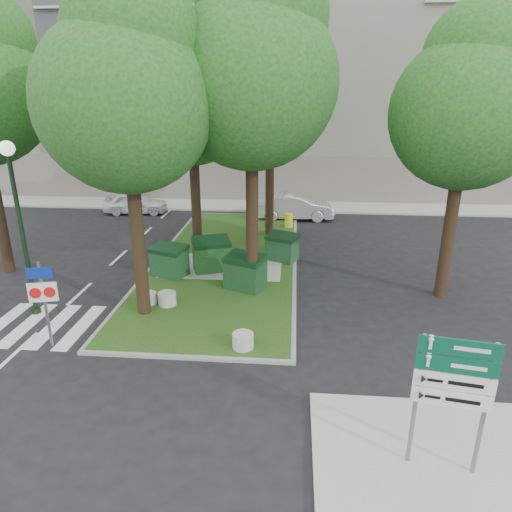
# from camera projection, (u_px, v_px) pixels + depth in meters

# --- Properties ---
(ground) EXTENTS (120.00, 120.00, 0.00)m
(ground) POSITION_uv_depth(u_px,v_px,m) (169.00, 357.00, 13.08)
(ground) COLOR black
(ground) RESTS_ON ground
(median_island) EXTENTS (6.00, 16.00, 0.12)m
(median_island) POSITION_uv_depth(u_px,v_px,m) (226.00, 260.00, 20.53)
(median_island) COLOR #1B4112
(median_island) RESTS_ON ground
(median_kerb) EXTENTS (6.30, 16.30, 0.10)m
(median_kerb) POSITION_uv_depth(u_px,v_px,m) (226.00, 260.00, 20.53)
(median_kerb) COLOR gray
(median_kerb) RESTS_ON ground
(sidewalk_corner) EXTENTS (5.00, 4.00, 0.12)m
(sidewalk_corner) POSITION_uv_depth(u_px,v_px,m) (436.00, 463.00, 9.26)
(sidewalk_corner) COLOR #999993
(sidewalk_corner) RESTS_ON ground
(building_sidewalk) EXTENTS (42.00, 3.00, 0.12)m
(building_sidewalk) POSITION_uv_depth(u_px,v_px,m) (242.00, 205.00, 30.42)
(building_sidewalk) COLOR #999993
(building_sidewalk) RESTS_ON ground
(zebra_crossing) EXTENTS (5.00, 3.00, 0.01)m
(zebra_crossing) POSITION_uv_depth(u_px,v_px,m) (68.00, 326.00, 14.79)
(zebra_crossing) COLOR silver
(zebra_crossing) RESTS_ON ground
(apartment_building) EXTENTS (41.00, 12.00, 16.00)m
(apartment_building) POSITION_uv_depth(u_px,v_px,m) (252.00, 81.00, 34.77)
(apartment_building) COLOR tan
(apartment_building) RESTS_ON ground
(tree_median_near_left) EXTENTS (5.20, 5.20, 10.53)m
(tree_median_near_left) POSITION_uv_depth(u_px,v_px,m) (128.00, 86.00, 13.13)
(tree_median_near_left) COLOR black
(tree_median_near_left) RESTS_ON ground
(tree_median_near_right) EXTENTS (5.60, 5.60, 11.46)m
(tree_median_near_right) POSITION_uv_depth(u_px,v_px,m) (255.00, 65.00, 14.50)
(tree_median_near_right) COLOR black
(tree_median_near_right) RESTS_ON ground
(tree_median_mid) EXTENTS (4.80, 4.80, 9.99)m
(tree_median_mid) POSITION_uv_depth(u_px,v_px,m) (193.00, 97.00, 19.30)
(tree_median_mid) COLOR black
(tree_median_mid) RESTS_ON ground
(tree_median_far) EXTENTS (5.80, 5.80, 11.93)m
(tree_median_far) POSITION_uv_depth(u_px,v_px,m) (273.00, 66.00, 21.40)
(tree_median_far) COLOR black
(tree_median_far) RESTS_ON ground
(tree_street_right) EXTENTS (5.00, 5.00, 10.06)m
(tree_street_right) POSITION_uv_depth(u_px,v_px,m) (471.00, 98.00, 14.75)
(tree_street_right) COLOR black
(tree_street_right) RESTS_ON ground
(dumpster_a) EXTENTS (1.65, 1.40, 1.29)m
(dumpster_a) POSITION_uv_depth(u_px,v_px,m) (169.00, 261.00, 18.43)
(dumpster_a) COLOR #0F3919
(dumpster_a) RESTS_ON median_island
(dumpster_b) EXTENTS (1.78, 1.51, 1.41)m
(dumpster_b) POSITION_uv_depth(u_px,v_px,m) (211.00, 255.00, 18.96)
(dumpster_b) COLOR #124014
(dumpster_b) RESTS_ON median_island
(dumpster_c) EXTENTS (1.74, 1.51, 1.35)m
(dumpster_c) POSITION_uv_depth(u_px,v_px,m) (245.00, 272.00, 17.21)
(dumpster_c) COLOR black
(dumpster_c) RESTS_ON median_island
(dumpster_d) EXTENTS (1.58, 1.39, 1.22)m
(dumpster_d) POSITION_uv_depth(u_px,v_px,m) (282.00, 247.00, 20.14)
(dumpster_d) COLOR #123D1C
(dumpster_d) RESTS_ON median_island
(bollard_left) EXTENTS (0.55, 0.55, 0.40)m
(bollard_left) POSITION_uv_depth(u_px,v_px,m) (149.00, 298.00, 16.07)
(bollard_left) COLOR #B0B0AA
(bollard_left) RESTS_ON median_island
(bollard_right) EXTENTS (0.62, 0.62, 0.45)m
(bollard_right) POSITION_uv_depth(u_px,v_px,m) (243.00, 341.00, 13.27)
(bollard_right) COLOR #ADAEA8
(bollard_right) RESTS_ON median_island
(bollard_mid) EXTENTS (0.63, 0.63, 0.45)m
(bollard_mid) POSITION_uv_depth(u_px,v_px,m) (167.00, 299.00, 15.97)
(bollard_mid) COLOR #A6A6A1
(bollard_mid) RESTS_ON median_island
(litter_bin) EXTENTS (0.44, 0.44, 0.76)m
(litter_bin) POSITION_uv_depth(u_px,v_px,m) (289.00, 221.00, 25.14)
(litter_bin) COLOR yellow
(litter_bin) RESTS_ON median_island
(street_lamp) EXTENTS (0.46, 0.46, 5.79)m
(street_lamp) POSITION_uv_depth(u_px,v_px,m) (18.00, 210.00, 14.47)
(street_lamp) COLOR black
(street_lamp) RESTS_ON ground
(traffic_sign_pole) EXTENTS (0.79, 0.24, 2.68)m
(traffic_sign_pole) POSITION_uv_depth(u_px,v_px,m) (43.00, 293.00, 13.07)
(traffic_sign_pole) COLOR slate
(traffic_sign_pole) RESTS_ON ground
(directional_sign) EXTENTS (1.43, 0.31, 2.88)m
(directional_sign) POSITION_uv_depth(u_px,v_px,m) (453.00, 384.00, 8.47)
(directional_sign) COLOR slate
(directional_sign) RESTS_ON sidewalk_corner
(car_white) EXTENTS (4.00, 1.92, 1.32)m
(car_white) POSITION_uv_depth(u_px,v_px,m) (136.00, 203.00, 28.46)
(car_white) COLOR silver
(car_white) RESTS_ON ground
(car_silver) EXTENTS (4.65, 1.84, 1.50)m
(car_silver) POSITION_uv_depth(u_px,v_px,m) (294.00, 207.00, 27.09)
(car_silver) COLOR #ADAFB5
(car_silver) RESTS_ON ground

